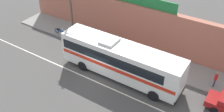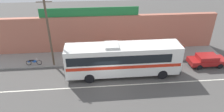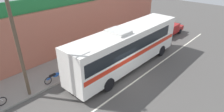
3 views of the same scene
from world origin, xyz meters
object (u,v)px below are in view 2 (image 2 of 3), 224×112
Objects in this scene: intercity_bus at (122,58)px; motorcycle_blue at (72,61)px; motorcycle_red at (33,62)px; motorcycle_orange at (85,60)px; utility_pole at (49,32)px; pedestrian_far_right at (183,49)px; parked_car at (207,60)px.

motorcycle_blue is (-5.58, 2.60, -1.50)m from intercity_bus.
intercity_bus is 10.61m from motorcycle_red.
motorcycle_orange is (6.03, -0.06, 0.00)m from motorcycle_red.
utility_pole reaches higher than pedestrian_far_right.
pedestrian_far_right is (13.78, 0.70, 0.52)m from motorcycle_blue.
motorcycle_orange is (3.66, 0.14, -3.74)m from utility_pole.
intercity_bus is 2.80× the size of parked_car.
utility_pole is 4.33× the size of motorcycle_orange.
motorcycle_orange is (-4.10, 2.68, -1.50)m from intercity_bus.
parked_car is 15.93m from motorcycle_blue.
motorcycle_blue is (-15.85, 1.60, -0.17)m from parked_car.
parked_car is at bearing -4.88° from motorcycle_red.
utility_pole is 4.94× the size of pedestrian_far_right.
motorcycle_orange is at bearing 2.12° from utility_pole.
parked_car is at bearing -4.92° from utility_pole.
motorcycle_red is 4.56m from motorcycle_blue.
utility_pole is (-7.76, 2.55, 2.24)m from intercity_bus.
intercity_bus is 8.47m from utility_pole.
motorcycle_blue is at bearing -177.09° from pedestrian_far_right.
pedestrian_far_right reaches higher than parked_car.
utility_pole reaches higher than intercity_bus.
motorcycle_blue and motorcycle_orange have the same top height.
motorcycle_blue is 1.06× the size of motorcycle_orange.
intercity_bus is 6.34m from motorcycle_blue.
utility_pole reaches higher than motorcycle_blue.
parked_car is 2.38× the size of motorcycle_red.
parked_car is 2.66× the size of pedestrian_far_right.
motorcycle_red is at bearing 164.87° from intercity_bus.
motorcycle_blue is 13.81m from pedestrian_far_right.
intercity_bus reaches higher than pedestrian_far_right.
parked_car is 0.54× the size of utility_pole.
motorcycle_orange is at bearing 3.24° from motorcycle_blue.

